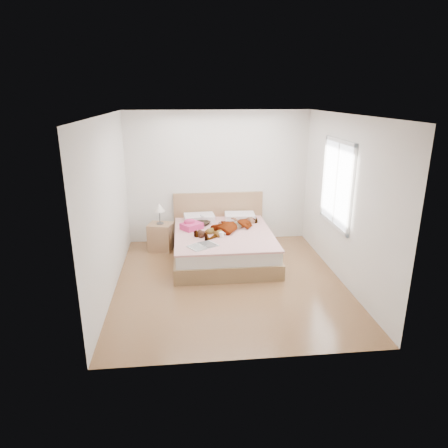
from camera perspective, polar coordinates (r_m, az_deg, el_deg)
name	(u,v)px	position (r m, az deg, el deg)	size (l,w,h in m)	color
ground	(229,281)	(6.50, 0.79, -8.20)	(4.00, 4.00, 0.00)	#4B2C17
woman	(230,224)	(7.30, 0.91, -0.03)	(0.56, 1.48, 0.20)	white
hair	(198,221)	(7.70, -3.70, 0.46)	(0.48, 0.59, 0.09)	black
phone	(202,216)	(7.62, -3.18, 1.19)	(0.04, 0.08, 0.01)	silver
room_shell	(337,184)	(6.72, 15.82, 5.54)	(4.00, 4.00, 4.00)	white
bed	(223,243)	(7.34, -0.15, -2.71)	(1.80, 2.08, 1.00)	brown
towel	(191,225)	(7.36, -4.72, -0.15)	(0.46, 0.44, 0.19)	#E63E7B
magazine	(203,246)	(6.53, -3.02, -3.13)	(0.55, 0.50, 0.03)	white
coffee_mug	(221,235)	(6.92, -0.36, -1.53)	(0.12, 0.09, 0.09)	white
plush_toy	(201,234)	(6.94, -3.25, -1.38)	(0.18, 0.23, 0.12)	black
nightstand	(161,235)	(7.77, -9.04, -1.50)	(0.51, 0.48, 0.93)	olive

